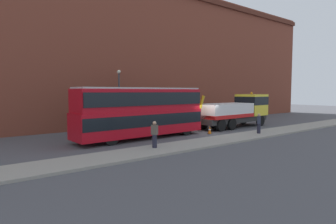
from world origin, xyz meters
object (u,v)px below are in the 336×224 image
object	(u,v)px
pedestrian_onlooker	(155,135)
traffic_cone_near_bus	(210,130)
pedestrian_bystander	(259,124)
double_decker_bus	(142,111)
street_lamp	(119,94)
recovery_tow_truck	(236,110)

from	to	relation	value
pedestrian_onlooker	traffic_cone_near_bus	size ratio (longest dim) A/B	2.38
pedestrian_bystander	double_decker_bus	bearing A→B (deg)	31.64
street_lamp	double_decker_bus	bearing A→B (deg)	-100.74
recovery_tow_truck	pedestrian_bystander	bearing A→B (deg)	-122.92
double_decker_bus	pedestrian_bystander	size ratio (longest dim) A/B	6.50
pedestrian_onlooker	traffic_cone_near_bus	xyz separation A→B (m)	(7.81, 2.61, -0.64)
double_decker_bus	pedestrian_bystander	xyz separation A→B (m)	(8.92, -4.70, -1.25)
double_decker_bus	pedestrian_bystander	world-z (taller)	double_decker_bus
pedestrian_bystander	street_lamp	distance (m)	13.27
pedestrian_onlooker	street_lamp	world-z (taller)	street_lamp
double_decker_bus	street_lamp	distance (m)	5.95
street_lamp	pedestrian_bystander	bearing A→B (deg)	-53.05
recovery_tow_truck	traffic_cone_near_bus	size ratio (longest dim) A/B	14.14
recovery_tow_truck	pedestrian_onlooker	xyz separation A→B (m)	(-13.54, -4.30, -0.77)
pedestrian_onlooker	traffic_cone_near_bus	bearing A→B (deg)	-9.94
double_decker_bus	street_lamp	size ratio (longest dim) A/B	1.91
recovery_tow_truck	street_lamp	world-z (taller)	street_lamp
recovery_tow_truck	double_decker_bus	world-z (taller)	double_decker_bus
traffic_cone_near_bus	street_lamp	xyz separation A→B (m)	(-4.95, 7.39, 3.13)
recovery_tow_truck	pedestrian_bystander	distance (m)	5.57
pedestrian_onlooker	recovery_tow_truck	bearing A→B (deg)	-10.82
recovery_tow_truck	pedestrian_bystander	xyz separation A→B (m)	(-2.85, -4.72, -0.77)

